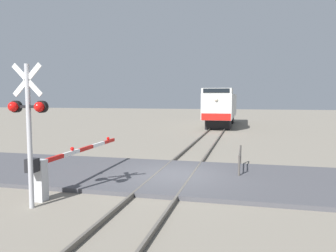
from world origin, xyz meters
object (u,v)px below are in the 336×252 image
at_px(locomotive, 221,107).
at_px(crossing_gate, 55,167).
at_px(crossing_signal, 28,119).
at_px(guard_railing, 240,157).

bearing_deg(locomotive, crossing_gate, -96.88).
relative_size(locomotive, crossing_signal, 3.46).
distance_m(locomotive, guard_railing, 23.49).
height_order(locomotive, crossing_signal, crossing_signal).
distance_m(crossing_signal, guard_railing, 8.72).
bearing_deg(guard_railing, crossing_gate, -141.21).
height_order(crossing_signal, guard_railing, crossing_signal).
bearing_deg(locomotive, crossing_signal, -96.24).
bearing_deg(crossing_gate, locomotive, 83.12).
relative_size(locomotive, guard_railing, 4.96).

